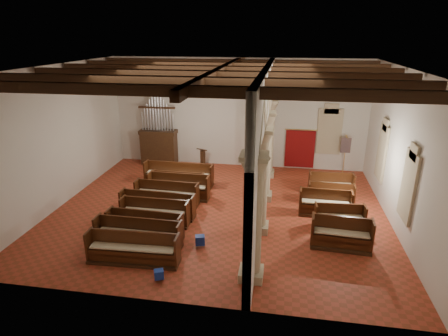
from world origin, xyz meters
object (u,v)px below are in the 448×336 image
processional_banner (344,162)px  aisle_pew_0 (341,238)px  pipe_organ (159,141)px  nave_pew_0 (133,253)px  lectern (203,159)px

processional_banner → aisle_pew_0: bearing=-101.2°
pipe_organ → nave_pew_0: 10.10m
processional_banner → nave_pew_0: bearing=-133.4°
lectern → nave_pew_0: lectern is taller
pipe_organ → aisle_pew_0: 12.11m
processional_banner → aisle_pew_0: processional_banner is taller
processional_banner → nave_pew_0: processional_banner is taller
processional_banner → aisle_pew_0: size_ratio=1.06×
pipe_organ → processional_banner: pipe_organ is taller
nave_pew_0 → pipe_organ: bearing=101.4°
pipe_organ → nave_pew_0: pipe_organ is taller
pipe_organ → aisle_pew_0: size_ratio=2.06×
lectern → processional_banner: processional_banner is taller
processional_banner → nave_pew_0: size_ratio=0.73×
pipe_organ → processional_banner: (10.30, -0.33, -0.59)m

